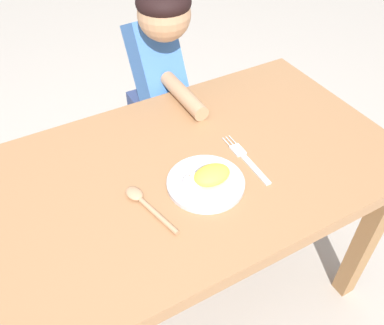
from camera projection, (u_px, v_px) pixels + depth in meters
ground_plane at (179, 296)px, 1.60m from camera, size 8.00×8.00×0.00m
dining_table at (174, 192)px, 1.18m from camera, size 1.31×0.71×0.69m
plate at (207, 180)px, 1.07m from camera, size 0.21×0.21×0.06m
fork at (247, 160)px, 1.15m from camera, size 0.03×0.22×0.01m
spoon at (144, 202)px, 1.03m from camera, size 0.07×0.20×0.02m
person at (159, 98)px, 1.58m from camera, size 0.17×0.47×1.03m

